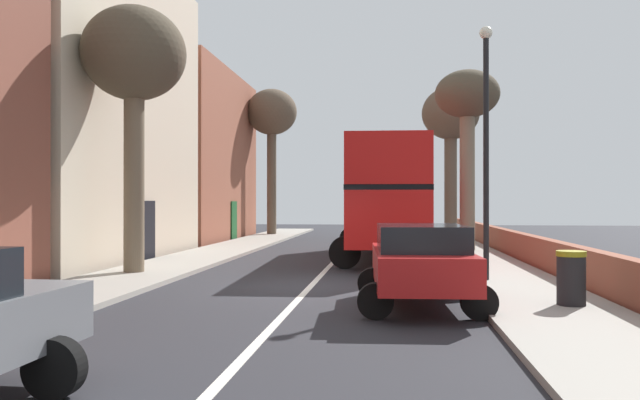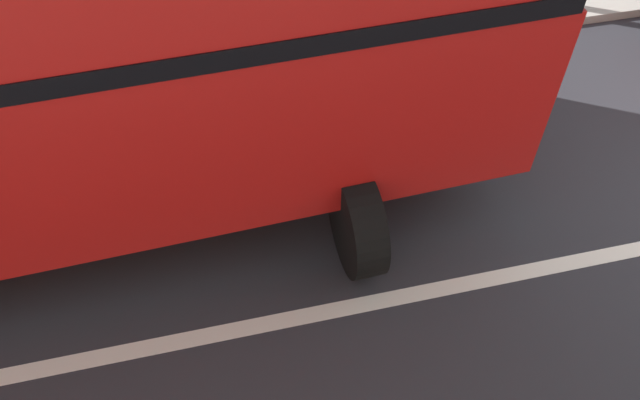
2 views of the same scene
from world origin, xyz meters
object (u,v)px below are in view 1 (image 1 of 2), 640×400
at_px(street_tree_left_2, 272,117).
at_px(parked_car_grey_right_3, 401,223).
at_px(street_tree_right_1, 451,120).
at_px(street_tree_right_3, 467,106).
at_px(parked_car_red_right_2, 420,260).
at_px(street_tree_left_0, 134,62).
at_px(litter_bin_right, 571,278).
at_px(lamppost_right, 486,132).
at_px(double_decker_bus, 384,194).

bearing_deg(street_tree_left_2, parked_car_grey_right_3, -31.08).
bearing_deg(street_tree_left_2, street_tree_right_1, -29.29).
height_order(parked_car_grey_right_3, street_tree_right_3, street_tree_right_3).
height_order(parked_car_red_right_2, parked_car_grey_right_3, parked_car_grey_right_3).
relative_size(street_tree_left_0, street_tree_right_3, 1.01).
xyz_separation_m(parked_car_red_right_2, street_tree_left_2, (-7.73, 25.12, 6.31)).
relative_size(street_tree_left_0, litter_bin_right, 7.26).
relative_size(street_tree_left_0, street_tree_right_1, 0.96).
relative_size(parked_car_grey_right_3, street_tree_right_1, 0.55).
bearing_deg(lamppost_right, parked_car_red_right_2, -116.14).
distance_m(double_decker_bus, parked_car_grey_right_3, 9.98).
height_order(double_decker_bus, street_tree_left_2, street_tree_left_2).
distance_m(parked_car_grey_right_3, street_tree_left_0, 18.45).
bearing_deg(litter_bin_right, street_tree_left_2, 112.70).
distance_m(parked_car_red_right_2, street_tree_left_0, 10.17).
bearing_deg(double_decker_bus, litter_bin_right, -71.34).
bearing_deg(parked_car_red_right_2, parked_car_grey_right_3, 90.01).
bearing_deg(parked_car_red_right_2, street_tree_right_1, 82.83).
bearing_deg(parked_car_red_right_2, double_decker_bus, 94.32).
relative_size(parked_car_grey_right_3, lamppost_right, 0.67).
distance_m(street_tree_right_3, lamppost_right, 10.15).
distance_m(double_decker_bus, street_tree_left_2, 16.80).
bearing_deg(litter_bin_right, double_decker_bus, 108.66).
xyz_separation_m(street_tree_left_2, street_tree_right_3, (10.27, -11.57, -1.27)).
height_order(parked_car_red_right_2, street_tree_left_2, street_tree_left_2).
distance_m(double_decker_bus, street_tree_right_1, 10.12).
bearing_deg(lamppost_right, street_tree_left_0, 175.31).
xyz_separation_m(double_decker_bus, parked_car_red_right_2, (0.80, -10.62, -1.43)).
xyz_separation_m(street_tree_left_0, street_tree_right_1, (10.09, 14.98, 0.22)).
bearing_deg(street_tree_right_1, double_decker_bus, -110.25).
bearing_deg(parked_car_red_right_2, litter_bin_right, -0.86).
distance_m(parked_car_red_right_2, street_tree_right_3, 14.69).
xyz_separation_m(parked_car_grey_right_3, lamppost_right, (1.80, -16.81, 2.86)).
distance_m(double_decker_bus, lamppost_right, 7.57).
xyz_separation_m(double_decker_bus, street_tree_right_3, (3.35, 2.93, 3.61)).
distance_m(street_tree_right_1, street_tree_right_3, 5.87).
relative_size(street_tree_left_2, street_tree_right_3, 1.21).
bearing_deg(parked_car_grey_right_3, litter_bin_right, -82.22).
bearing_deg(parked_car_red_right_2, street_tree_left_2, 107.10).
distance_m(parked_car_grey_right_3, street_tree_right_3, 8.91).
distance_m(street_tree_right_1, litter_bin_right, 20.23).
bearing_deg(litter_bin_right, parked_car_red_right_2, 179.14).
bearing_deg(double_decker_bus, parked_car_grey_right_3, 85.36).
bearing_deg(lamppost_right, parked_car_grey_right_3, 96.12).
xyz_separation_m(street_tree_right_1, street_tree_left_2, (-10.17, 5.71, 1.07)).
bearing_deg(lamppost_right, litter_bin_right, -74.89).
height_order(double_decker_bus, street_tree_left_0, street_tree_left_0).
bearing_deg(lamppost_right, street_tree_left_2, 113.94).
distance_m(street_tree_left_0, street_tree_left_2, 20.73).
height_order(parked_car_red_right_2, street_tree_right_3, street_tree_right_3).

